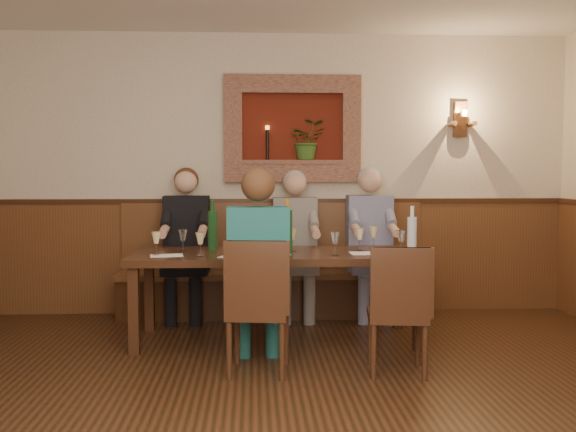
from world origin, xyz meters
The scene contains 32 objects.
ground_plane centered at (0.00, 0.00, 0.00)m, with size 6.00×6.00×0.00m, color black.
room_shell centered at (0.00, 0.00, 1.89)m, with size 6.04×6.04×2.82m.
wainscoting centered at (0.00, 0.00, 0.59)m, with size 6.02×6.02×1.15m.
wall_niche centered at (0.24, 2.94, 1.81)m, with size 1.36×0.30×1.06m.
wall_sconce centered at (1.90, 2.93, 1.94)m, with size 0.25×0.20×0.35m.
dining_table centered at (0.00, 1.85, 0.68)m, with size 2.40×0.90×0.75m.
bench centered at (0.00, 2.79, 0.33)m, with size 3.00×0.45×1.11m.
chair_near_left centered at (-0.16, 0.98, 0.28)m, with size 0.47×0.47×0.96m.
chair_near_right centered at (0.82, 0.92, 0.27)m, with size 0.45×0.45×0.92m.
person_bench_left centered at (-0.84, 2.69, 0.61)m, with size 0.44×0.54×1.46m.
person_bench_mid centered at (0.21, 2.69, 0.60)m, with size 0.43×0.52×1.44m.
person_bench_right centered at (0.95, 2.69, 0.61)m, with size 0.44×0.54×1.47m.
person_chair_front centered at (-0.16, 1.07, 0.60)m, with size 0.43×0.53×1.45m.
spittoon_bucket centered at (-0.13, 1.70, 0.88)m, with size 0.23×0.23×0.27m, color #B60B20.
wine_bottle_green_a centered at (0.09, 1.75, 0.94)m, with size 0.09×0.09×0.45m.
wine_bottle_green_b centered at (-0.54, 2.02, 0.93)m, with size 0.09×0.09×0.43m.
water_bottle centered at (1.09, 1.61, 0.91)m, with size 0.09×0.09×0.40m.
tasting_sheet_a centered at (-0.89, 1.68, 0.75)m, with size 0.26×0.18×0.00m, color white.
tasting_sheet_b centered at (-0.05, 1.71, 0.75)m, with size 0.27×0.20×0.00m, color white.
tasting_sheet_c centered at (0.75, 1.73, 0.75)m, with size 0.29×0.21×0.00m, color white.
tasting_sheet_d centered at (-0.31, 1.58, 0.75)m, with size 0.29×0.21×0.00m, color white.
wine_glass_0 centered at (-0.97, 1.70, 0.85)m, with size 0.08×0.08×0.19m, color #E0CA86, non-canonical shape.
wine_glass_1 centered at (-0.78, 1.89, 0.85)m, with size 0.08×0.08×0.19m, color white, non-canonical shape.
wine_glass_2 centered at (-0.61, 1.62, 0.85)m, with size 0.08×0.08×0.19m, color #E0CA86, non-canonical shape.
wine_glass_3 centered at (-0.32, 2.00, 0.85)m, with size 0.08×0.08×0.19m, color white, non-canonical shape.
wine_glass_4 centered at (-0.10, 1.67, 0.85)m, with size 0.08×0.08×0.19m, color #E0CA86, non-canonical shape.
wine_glass_5 centered at (0.14, 1.92, 0.85)m, with size 0.08×0.08×0.19m, color #E0CA86, non-canonical shape.
wine_glass_6 centered at (0.46, 1.61, 0.85)m, with size 0.08×0.08×0.19m, color white, non-canonical shape.
wine_glass_7 centered at (0.71, 1.91, 0.85)m, with size 0.08×0.08×0.19m, color #E0CA86, non-canonical shape.
wine_glass_8 centered at (1.03, 1.72, 0.85)m, with size 0.08×0.08×0.19m, color white, non-canonical shape.
wine_glass_9 centered at (-0.25, 1.50, 0.85)m, with size 0.08×0.08×0.19m, color #E0CA86, non-canonical shape.
wine_glass_10 centered at (0.87, 2.10, 0.85)m, with size 0.08×0.08×0.19m, color #E0CA86, non-canonical shape.
Camera 1 is at (-0.19, -3.48, 1.43)m, focal length 40.00 mm.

